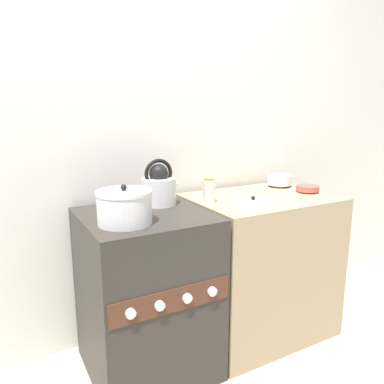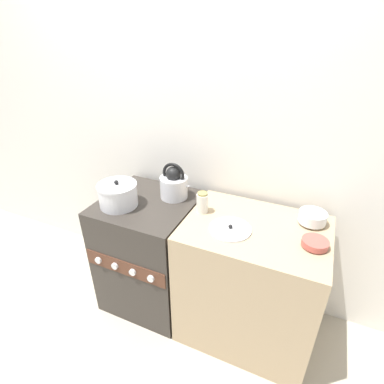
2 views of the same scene
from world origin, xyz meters
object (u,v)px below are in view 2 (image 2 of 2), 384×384
object	(u,v)px
cooking_pot	(118,195)
loose_pot_lid	(230,229)
enamel_bowl	(312,217)
small_ceramic_bowl	(315,243)
storage_jar	(202,203)
kettle	(174,184)
stove	(151,252)

from	to	relation	value
cooking_pot	loose_pot_lid	bearing A→B (deg)	2.15
cooking_pot	enamel_bowl	distance (m)	1.18
enamel_bowl	loose_pot_lid	world-z (taller)	enamel_bowl
small_ceramic_bowl	storage_jar	xyz separation A→B (m)	(-0.66, 0.07, 0.04)
cooking_pot	kettle	bearing A→B (deg)	41.28
cooking_pot	loose_pot_lid	world-z (taller)	cooking_pot
stove	storage_jar	distance (m)	0.62
enamel_bowl	storage_jar	world-z (taller)	storage_jar
cooking_pot	enamel_bowl	world-z (taller)	cooking_pot
enamel_bowl	small_ceramic_bowl	distance (m)	0.22
cooking_pot	loose_pot_lid	size ratio (longest dim) A/B	1.04
kettle	storage_jar	size ratio (longest dim) A/B	1.85
storage_jar	small_ceramic_bowl	bearing A→B (deg)	-6.21
enamel_bowl	storage_jar	xyz separation A→B (m)	(-0.62, -0.14, 0.02)
kettle	storage_jar	bearing A→B (deg)	-23.13
small_ceramic_bowl	storage_jar	size ratio (longest dim) A/B	1.02
small_ceramic_bowl	storage_jar	bearing A→B (deg)	173.79
loose_pot_lid	enamel_bowl	bearing A→B (deg)	31.25
stove	kettle	bearing A→B (deg)	44.01
stove	enamel_bowl	xyz separation A→B (m)	(1.01, 0.17, 0.47)
cooking_pot	enamel_bowl	size ratio (longest dim) A/B	1.60
enamel_bowl	kettle	bearing A→B (deg)	-177.69
kettle	cooking_pot	bearing A→B (deg)	-138.72
stove	kettle	size ratio (longest dim) A/B	3.42
kettle	cooking_pot	size ratio (longest dim) A/B	0.99
small_ceramic_bowl	storage_jar	distance (m)	0.66
loose_pot_lid	small_ceramic_bowl	bearing A→B (deg)	4.72
stove	small_ceramic_bowl	distance (m)	1.13
storage_jar	enamel_bowl	bearing A→B (deg)	12.63
stove	enamel_bowl	size ratio (longest dim) A/B	5.43
enamel_bowl	loose_pot_lid	size ratio (longest dim) A/B	0.65
enamel_bowl	cooking_pot	bearing A→B (deg)	-166.45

